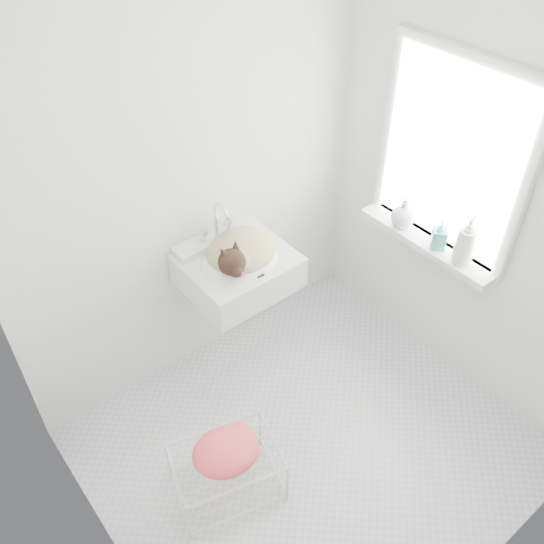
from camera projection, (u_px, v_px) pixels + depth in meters
floor at (309, 447)px, 3.26m from camera, size 2.20×2.00×0.02m
back_wall at (192, 179)px, 3.03m from camera, size 2.20×0.02×2.50m
right_wall at (483, 189)px, 2.96m from camera, size 0.02×2.00×2.50m
left_wall at (75, 419)px, 1.92m from camera, size 0.02×2.00×2.50m
window_glass at (453, 157)px, 3.01m from camera, size 0.01×0.80×1.00m
window_frame at (451, 158)px, 3.00m from camera, size 0.04×0.90×1.10m
windowsill at (426, 242)px, 3.31m from camera, size 0.16×0.88×0.04m
sink at (237, 257)px, 3.18m from camera, size 0.58×0.51×0.23m
faucet at (217, 221)px, 3.19m from camera, size 0.21×0.15×0.21m
cat at (241, 252)px, 3.15m from camera, size 0.48×0.43×0.27m
wire_rack at (227, 473)px, 2.98m from camera, size 0.59×0.48×0.31m
towel at (226, 456)px, 2.84m from camera, size 0.39×0.32×0.14m
bottle_a at (460, 262)px, 3.15m from camera, size 0.10×0.10×0.24m
bottle_b at (437, 247)px, 3.25m from camera, size 0.11×0.11×0.17m
bottle_c at (401, 225)px, 3.40m from camera, size 0.19×0.19×0.18m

